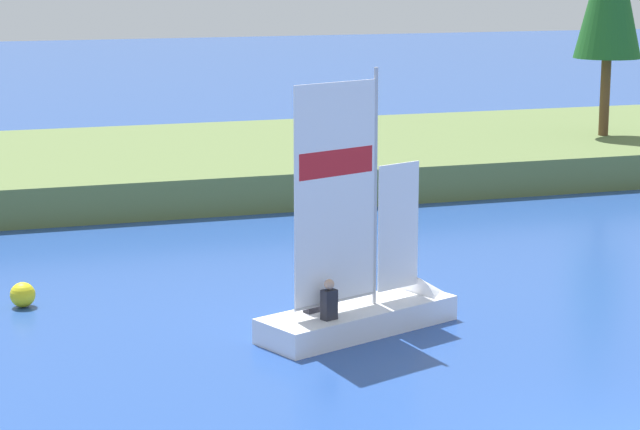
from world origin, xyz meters
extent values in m
cube|color=#5B703D|center=(0.00, 25.21, 0.56)|extent=(80.00, 12.09, 1.12)
cylinder|color=brown|center=(12.93, 23.49, 2.48)|extent=(0.34, 0.34, 2.72)
cube|color=white|center=(-1.99, 7.55, 0.25)|extent=(4.40, 2.77, 0.50)
cone|color=white|center=(-0.03, 8.32, 0.25)|extent=(1.42, 1.50, 1.20)
cylinder|color=#B7B7BC|center=(-1.60, 7.71, 2.84)|extent=(0.08, 0.08, 4.68)
cube|color=white|center=(-2.53, 7.34, 2.85)|extent=(1.88, 0.76, 4.21)
cube|color=red|center=(-2.53, 7.34, 3.43)|extent=(1.69, 0.69, 0.51)
cube|color=white|center=(-1.01, 7.94, 1.97)|extent=(1.00, 0.42, 2.55)
cylinder|color=#B7B7BC|center=(-2.53, 7.34, 0.72)|extent=(1.89, 0.79, 0.06)
cube|color=#26262D|center=(-2.80, 6.92, 0.79)|extent=(0.33, 0.29, 0.58)
sphere|color=tan|center=(-2.80, 6.92, 1.19)|extent=(0.20, 0.20, 0.20)
cube|color=#26262D|center=(-2.97, 7.48, 0.73)|extent=(0.33, 0.29, 0.46)
sphere|color=tan|center=(-2.97, 7.48, 1.06)|extent=(0.20, 0.20, 0.20)
sphere|color=yellow|center=(-8.14, 11.38, 0.27)|extent=(0.53, 0.53, 0.53)
camera|label=1|loc=(-9.93, -14.42, 7.20)|focal=69.20mm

